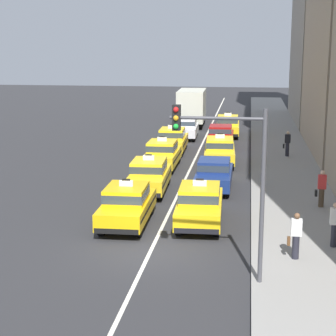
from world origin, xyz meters
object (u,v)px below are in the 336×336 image
at_px(taxi_right_fifth, 228,125).
at_px(taxi_left_third, 162,154).
at_px(taxi_right_nearest, 200,204).
at_px(taxi_left_fourth, 172,140).
at_px(sedan_right_second, 214,173).
at_px(pedestrian_by_storefront, 296,236).
at_px(box_truck_left_sixth, 192,106).
at_px(traffic_light_pole, 231,165).
at_px(taxi_right_third, 220,150).
at_px(pedestrian_mid_block, 322,189).
at_px(sedan_right_fourth, 221,136).
at_px(pedestrian_trailing, 287,144).
at_px(pedestrian_near_crosswalk, 335,224).
at_px(sedan_left_fifth, 186,128).
at_px(taxi_left_second, 149,175).
at_px(taxi_left_nearest, 127,204).

bearing_deg(taxi_right_fifth, taxi_left_third, -104.90).
bearing_deg(taxi_right_nearest, taxi_left_fourth, 101.57).
height_order(taxi_left_third, sedan_right_second, taxi_left_third).
bearing_deg(sedan_right_second, taxi_right_nearest, -92.27).
bearing_deg(pedestrian_by_storefront, box_truck_left_sixth, 101.61).
bearing_deg(traffic_light_pole, taxi_right_nearest, 103.22).
distance_m(taxi_left_third, taxi_right_third, 3.70).
bearing_deg(taxi_right_nearest, pedestrian_mid_block, 28.56).
relative_size(sedan_right_second, pedestrian_mid_block, 2.57).
bearing_deg(sedan_right_fourth, traffic_light_pole, -86.51).
relative_size(pedestrian_trailing, traffic_light_pole, 0.29).
height_order(taxi_left_third, taxi_right_fifth, same).
height_order(taxi_left_third, taxi_left_fourth, same).
bearing_deg(pedestrian_near_crosswalk, taxi_left_third, 122.19).
relative_size(sedan_left_fifth, taxi_right_nearest, 0.94).
xyz_separation_m(taxi_left_fourth, traffic_light_pole, (4.65, -21.85, 2.94)).
height_order(taxi_right_fifth, pedestrian_near_crosswalk, taxi_right_fifth).
height_order(taxi_right_nearest, sedan_right_fourth, taxi_right_nearest).
bearing_deg(taxi_left_fourth, taxi_right_fifth, 65.26).
height_order(taxi_right_nearest, pedestrian_by_storefront, taxi_right_nearest).
bearing_deg(taxi_left_fourth, pedestrian_trailing, -7.83).
bearing_deg(taxi_left_third, sedan_left_fifth, 89.09).
xyz_separation_m(taxi_left_third, pedestrian_near_crosswalk, (8.23, -13.07, 0.11)).
xyz_separation_m(sedan_right_second, pedestrian_mid_block, (4.99, -3.07, 0.14)).
height_order(taxi_left_second, taxi_left_third, same).
bearing_deg(taxi_right_fifth, traffic_light_pole, -87.73).
xyz_separation_m(sedan_left_fifth, sedan_right_second, (3.20, -15.96, 0.00)).
bearing_deg(taxi_right_third, taxi_left_nearest, -103.96).
relative_size(taxi_left_second, pedestrian_by_storefront, 2.85).
xyz_separation_m(pedestrian_mid_block, pedestrian_trailing, (-0.79, 11.93, -0.02)).
xyz_separation_m(taxi_left_nearest, taxi_left_second, (-0.01, 5.40, 0.00)).
height_order(taxi_left_second, box_truck_left_sixth, box_truck_left_sixth).
relative_size(taxi_right_fifth, traffic_light_pole, 0.82).
bearing_deg(sedan_left_fifth, pedestrian_by_storefront, -75.66).
bearing_deg(box_truck_left_sixth, sedan_right_second, -81.65).
relative_size(taxi_left_second, pedestrian_trailing, 2.82).
bearing_deg(taxi_left_third, taxi_left_nearest, -89.04).
bearing_deg(pedestrian_trailing, taxi_left_fourth, 172.17).
relative_size(sedan_left_fifth, taxi_right_fifth, 0.95).
relative_size(sedan_right_second, pedestrian_trailing, 2.63).
distance_m(taxi_right_third, pedestrian_near_crosswalk, 15.46).
bearing_deg(taxi_left_nearest, pedestrian_mid_block, 21.94).
bearing_deg(sedan_right_second, taxi_left_third, 125.56).
xyz_separation_m(sedan_right_fourth, pedestrian_mid_block, (5.29, -15.45, 0.14)).
xyz_separation_m(taxi_right_third, pedestrian_by_storefront, (3.41, -16.07, 0.08)).
xyz_separation_m(box_truck_left_sixth, taxi_right_fifth, (3.44, -5.82, -0.90)).
bearing_deg(sedan_right_fourth, sedan_left_fifth, 129.07).
distance_m(taxi_left_fourth, box_truck_left_sixth, 13.42).
relative_size(taxi_left_second, sedan_left_fifth, 1.06).
height_order(taxi_left_nearest, sedan_left_fifth, taxi_left_nearest).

